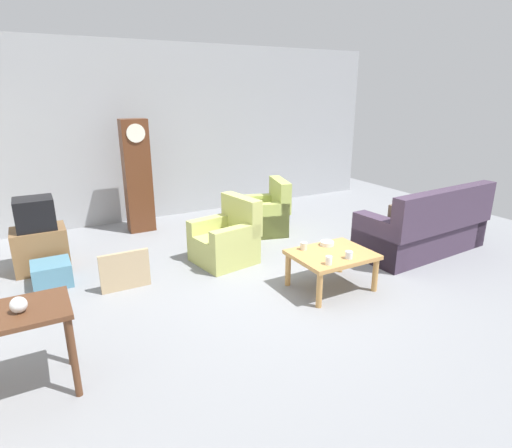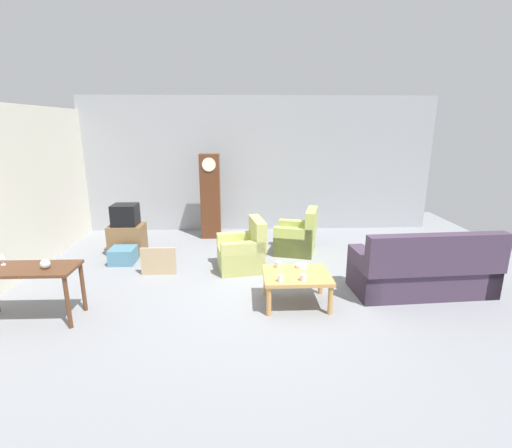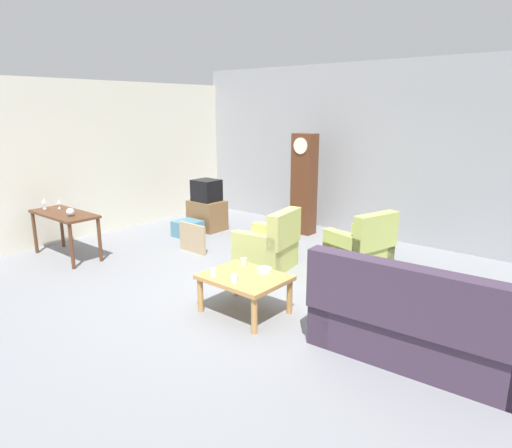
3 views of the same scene
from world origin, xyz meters
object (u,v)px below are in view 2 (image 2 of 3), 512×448
tv_crt (125,215)px  storage_box_blue (123,255)px  coffee_table_wood (297,278)px  framed_picture_leaning (158,261)px  cup_cream_tall (278,265)px  armchair_olive_near (243,253)px  glass_dome_cloche (45,264)px  console_table_dark (26,275)px  couch_floral (423,272)px  armchair_olive_far (297,238)px  cup_white_porcelain (281,278)px  bowl_white_stacked (302,266)px  cup_blue_rimmed (303,277)px  wine_glass_mid (2,258)px  grandfather_clock (210,196)px  tv_stand_cabinet (128,239)px

tv_crt → storage_box_blue: 0.88m
coffee_table_wood → tv_crt: 3.94m
framed_picture_leaning → cup_cream_tall: bearing=-25.2°
armchair_olive_near → glass_dome_cloche: bearing=-145.3°
armchair_olive_near → console_table_dark: size_ratio=0.71×
tv_crt → framed_picture_leaning: 1.57m
couch_floral → console_table_dark: (-5.62, -0.60, 0.29)m
armchair_olive_far → cup_white_porcelain: (-0.61, -2.51, 0.22)m
tv_crt → framed_picture_leaning: bearing=-53.6°
glass_dome_cloche → bowl_white_stacked: bearing=9.8°
couch_floral → armchair_olive_far: 2.57m
armchair_olive_far → framed_picture_leaning: armchair_olive_far is taller
console_table_dark → cup_blue_rimmed: 3.67m
bowl_white_stacked → wine_glass_mid: bearing=-173.6°
armchair_olive_far → storage_box_blue: (-3.38, -0.46, -0.16)m
coffee_table_wood → framed_picture_leaning: size_ratio=1.60×
cup_blue_rimmed → couch_floral: bearing=15.1°
storage_box_blue → bowl_white_stacked: (3.14, -1.55, 0.35)m
framed_picture_leaning → glass_dome_cloche: glass_dome_cloche is taller
grandfather_clock → cup_white_porcelain: 3.89m
glass_dome_cloche → cup_white_porcelain: glass_dome_cloche is taller
armchair_olive_near → cup_cream_tall: 1.29m
tv_stand_cabinet → bowl_white_stacked: bearing=-33.7°
tv_stand_cabinet → framed_picture_leaning: (0.87, -1.18, -0.05)m
storage_box_blue → glass_dome_cloche: size_ratio=3.65×
armchair_olive_near → storage_box_blue: bearing=170.6°
armchair_olive_near → grandfather_clock: bearing=110.0°
coffee_table_wood → glass_dome_cloche: (-3.32, -0.35, 0.41)m
armchair_olive_near → cup_cream_tall: (0.53, -1.16, 0.21)m
coffee_table_wood → tv_stand_cabinet: tv_stand_cabinet is taller
tv_stand_cabinet → storage_box_blue: tv_stand_cabinet is taller
grandfather_clock → cup_white_porcelain: bearing=-71.4°
console_table_dark → cup_blue_rimmed: (3.67, 0.08, -0.12)m
couch_floral → storage_box_blue: (-5.04, 1.50, -0.20)m
armchair_olive_far → cup_cream_tall: 2.09m
couch_floral → cup_blue_rimmed: 2.03m
cup_white_porcelain → console_table_dark: bearing=-179.1°
tv_crt → bowl_white_stacked: 3.88m
armchair_olive_far → cup_blue_rimmed: armchair_olive_far is taller
armchair_olive_far → grandfather_clock: bearing=147.9°
storage_box_blue → cup_blue_rimmed: bearing=-33.2°
cup_cream_tall → bowl_white_stacked: 0.35m
couch_floral → tv_stand_cabinet: (-5.12, 2.09, -0.06)m
framed_picture_leaning → armchair_olive_near: bearing=8.3°
console_table_dark → framed_picture_leaning: size_ratio=2.17×
couch_floral → bowl_white_stacked: (-1.90, -0.05, 0.15)m
armchair_olive_near → armchair_olive_far: same height
cup_white_porcelain → couch_floral: bearing=13.6°
glass_dome_cloche → cup_white_porcelain: size_ratio=1.26×
couch_floral → tv_stand_cabinet: 5.54m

